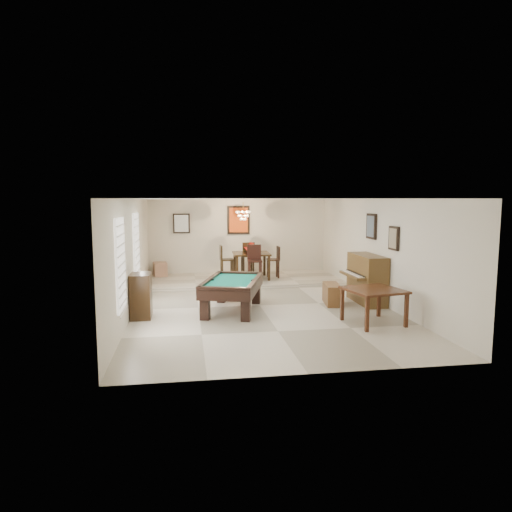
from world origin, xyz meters
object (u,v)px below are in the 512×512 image
object	(u,v)px
pool_table	(233,296)
dining_chair_west	(227,262)
square_table	(373,306)
corner_bench	(160,269)
chandelier	(243,212)
apothecary_chest	(141,296)
dining_table	(251,264)
flower_vase	(251,246)
dining_chair_north	(248,258)
piano_bench	(332,294)
dining_chair_south	(255,264)
upright_piano	(362,279)
dining_chair_east	(273,262)

from	to	relation	value
pool_table	dining_chair_west	size ratio (longest dim) A/B	2.02
square_table	corner_bench	distance (m)	7.67
chandelier	apothecary_chest	bearing A→B (deg)	-124.94
dining_table	dining_chair_west	size ratio (longest dim) A/B	1.06
flower_vase	pool_table	bearing A→B (deg)	-104.85
chandelier	dining_chair_west	bearing A→B (deg)	-175.06
dining_chair_west	chandelier	distance (m)	1.64
corner_bench	dining_chair_north	bearing A→B (deg)	-3.13
piano_bench	corner_bench	world-z (taller)	corner_bench
chandelier	flower_vase	bearing A→B (deg)	-1.22
pool_table	corner_bench	distance (m)	4.90
flower_vase	dining_chair_south	bearing A→B (deg)	-90.62
pool_table	piano_bench	distance (m)	2.54
apothecary_chest	flower_vase	xyz separation A→B (m)	(3.01, 3.95, 0.67)
chandelier	piano_bench	bearing A→B (deg)	-61.55
square_table	flower_vase	world-z (taller)	flower_vase
apothecary_chest	chandelier	world-z (taller)	chandelier
square_table	dining_chair_south	world-z (taller)	dining_chair_south
pool_table	dining_chair_north	distance (m)	4.48
dining_table	pool_table	bearing A→B (deg)	-104.85
square_table	chandelier	distance (m)	5.89
piano_bench	flower_vase	distance (m)	3.77
upright_piano	dining_table	size ratio (longest dim) A/B	1.30
pool_table	corner_bench	world-z (taller)	pool_table
apothecary_chest	pool_table	bearing A→B (deg)	8.32
dining_chair_south	piano_bench	bearing A→B (deg)	-55.35
apothecary_chest	flower_vase	world-z (taller)	flower_vase
dining_chair_north	pool_table	bearing A→B (deg)	74.56
upright_piano	dining_chair_north	size ratio (longest dim) A/B	1.34
upright_piano	apothecary_chest	size ratio (longest dim) A/B	1.49
square_table	piano_bench	bearing A→B (deg)	98.52
square_table	chandelier	bearing A→B (deg)	111.82
dining_table	corner_bench	xyz separation A→B (m)	(-2.86, 0.88, -0.24)
upright_piano	dining_chair_south	world-z (taller)	dining_chair_south
dining_chair_north	dining_chair_east	size ratio (longest dim) A/B	1.09
corner_bench	dining_chair_west	bearing A→B (deg)	-23.70
dining_chair_south	dining_chair_east	xyz separation A→B (m)	(0.71, 0.79, -0.06)
pool_table	dining_chair_south	world-z (taller)	dining_chair_south
dining_chair_south	flower_vase	bearing A→B (deg)	92.52
dining_chair_east	apothecary_chest	bearing A→B (deg)	-42.51
dining_table	dining_chair_east	size ratio (longest dim) A/B	1.12
pool_table	dining_table	distance (m)	3.78
dining_chair_north	dining_chair_east	distance (m)	1.01
dining_table	dining_chair_east	xyz separation A→B (m)	(0.70, 0.01, 0.03)
dining_chair_south	dining_chair_west	size ratio (longest dim) A/B	1.06
flower_vase	dining_chair_east	size ratio (longest dim) A/B	0.22
square_table	piano_bench	xyz separation A→B (m)	(-0.28, 1.87, -0.12)
square_table	dining_chair_west	distance (m)	5.78
square_table	chandelier	world-z (taller)	chandelier
dining_table	dining_chair_north	bearing A→B (deg)	91.51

